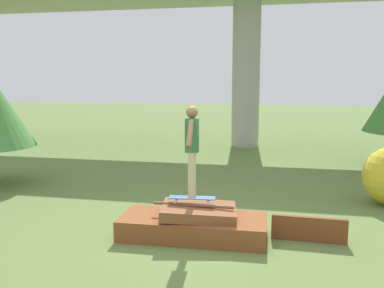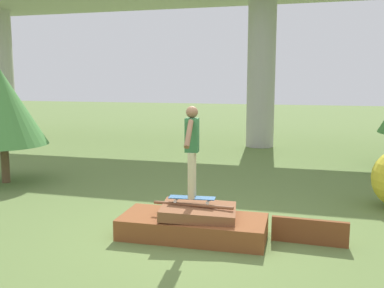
# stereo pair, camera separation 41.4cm
# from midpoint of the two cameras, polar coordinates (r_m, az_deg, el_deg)

# --- Properties ---
(ground_plane) EXTENTS (80.00, 80.00, 0.00)m
(ground_plane) POSITION_cam_midpoint_polar(r_m,az_deg,el_deg) (7.55, -1.44, -12.26)
(ground_plane) COLOR olive
(scrap_pile) EXTENTS (2.52, 1.16, 0.59)m
(scrap_pile) POSITION_cam_midpoint_polar(r_m,az_deg,el_deg) (7.48, -1.31, -10.61)
(scrap_pile) COLOR brown
(scrap_pile) RESTS_ON ground_plane
(scrap_plank_loose) EXTENTS (1.24, 0.12, 0.42)m
(scrap_plank_loose) POSITION_cam_midpoint_polar(r_m,az_deg,el_deg) (7.48, 13.78, -10.99)
(scrap_plank_loose) COLOR brown
(scrap_plank_loose) RESTS_ON ground_plane
(skateboard) EXTENTS (0.82, 0.29, 0.09)m
(skateboard) POSITION_cam_midpoint_polar(r_m,az_deg,el_deg) (7.42, -1.61, -7.22)
(skateboard) COLOR #23517F
(skateboard) RESTS_ON scrap_pile
(skater) EXTENTS (0.24, 1.10, 1.57)m
(skater) POSITION_cam_midpoint_polar(r_m,az_deg,el_deg) (7.23, -1.64, -0.22)
(skater) COLOR #C6B78E
(skater) RESTS_ON skateboard
(highway_overpass) EXTENTS (44.00, 3.94, 6.46)m
(highway_overpass) POSITION_cam_midpoint_polar(r_m,az_deg,el_deg) (17.61, 6.68, 18.10)
(highway_overpass) COLOR #A8A59E
(highway_overpass) RESTS_ON ground_plane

